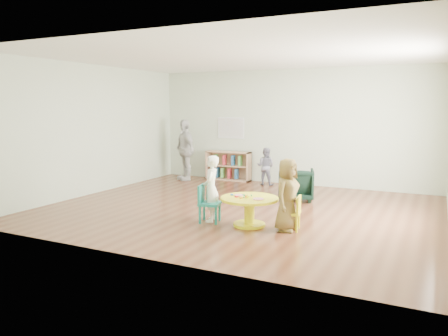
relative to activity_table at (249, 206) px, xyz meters
The scene contains 11 objects.
room 1.96m from the activity_table, 121.13° to the left, with size 7.10×7.00×2.80m.
activity_table is the anchor object (origin of this frame).
kid_chair_left 0.72m from the activity_table, behind, with size 0.41×0.41×0.63m.
kid_chair_right 0.71m from the activity_table, ahead, with size 0.33×0.33×0.54m.
bookshelf 4.46m from the activity_table, 120.03° to the left, with size 1.20×0.30×0.75m.
alphabet_poster 4.68m from the activity_table, 119.10° to the left, with size 0.74×0.01×0.54m.
armchair 2.23m from the activity_table, 87.67° to the left, with size 0.69×0.71×0.65m, color black.
child_left 0.73m from the activity_table, behind, with size 0.40×0.26×1.10m, color white.
child_right 0.67m from the activity_table, ahead, with size 0.55×0.36×1.12m, color gold.
toddler 3.74m from the activity_table, 106.90° to the left, with size 0.44×0.35×0.91m, color #181739.
adult_caretaker 4.68m from the activity_table, 134.01° to the left, with size 0.92×0.39×1.58m, color silver.
Camera 1 is at (3.27, -7.30, 1.90)m, focal length 35.00 mm.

